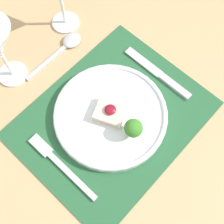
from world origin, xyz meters
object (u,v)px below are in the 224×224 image
object	(u,v)px
knife	(162,76)
fork	(58,162)
spoon	(66,46)
dinner_plate	(113,114)

from	to	relation	value
knife	fork	bearing A→B (deg)	172.23
fork	spoon	bearing A→B (deg)	45.75
knife	spoon	xyz separation A→B (m)	(-0.10, 0.23, -0.00)
fork	dinner_plate	bearing A→B (deg)	-1.60
knife	spoon	size ratio (longest dim) A/B	1.09
dinner_plate	knife	distance (m)	0.15
dinner_plate	fork	bearing A→B (deg)	175.73
knife	dinner_plate	bearing A→B (deg)	171.27
fork	spoon	world-z (taller)	spoon
knife	spoon	world-z (taller)	spoon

